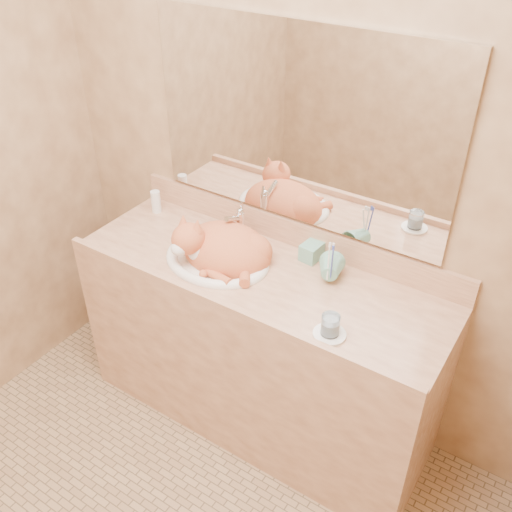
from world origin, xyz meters
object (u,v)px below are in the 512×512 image
Objects in this scene: water_glass at (330,325)px; soap_dispenser at (306,247)px; cat at (221,246)px; toothbrush_cup at (329,276)px; vanity_counter at (259,349)px; sink_basin at (217,247)px.

soap_dispenser is at bearing 130.58° from water_glass.
cat is 0.47m from toothbrush_cup.
vanity_counter is at bearing -163.83° from toothbrush_cup.
soap_dispenser is (0.12, 0.16, 0.51)m from vanity_counter.
soap_dispenser reaches higher than sink_basin.
toothbrush_cup is at bearing 17.84° from sink_basin.
sink_basin is at bearing -144.57° from soap_dispenser.
sink_basin is 1.13× the size of cat.
vanity_counter is 0.55m from soap_dispenser.
sink_basin reaches higher than water_glass.
vanity_counter is 9.64× the size of soap_dispenser.
cat is at bearing 70.82° from sink_basin.
soap_dispenser is at bearing 52.56° from vanity_counter.
toothbrush_cup is at bearing 16.17° from vanity_counter.
soap_dispenser reaches higher than water_glass.
vanity_counter is 0.56m from toothbrush_cup.
sink_basin is (-0.20, -0.02, 0.50)m from vanity_counter.
sink_basin reaches higher than vanity_counter.
cat is at bearing -179.66° from vanity_counter.
water_glass is (0.41, -0.17, 0.47)m from vanity_counter.
vanity_counter is 0.65m from water_glass.
soap_dispenser is (0.31, 0.16, 0.02)m from cat.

